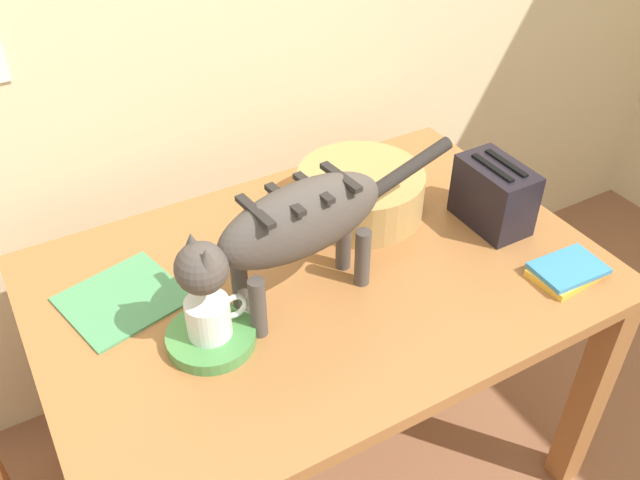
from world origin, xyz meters
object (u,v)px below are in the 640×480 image
Objects in this scene: magazine at (123,299)px; wicker_basket at (360,192)px; coffee_mug at (210,317)px; dining_table at (320,301)px; saucer_bowl at (211,337)px; cat at (293,227)px; book_stack at (567,271)px; toaster at (494,195)px.

magazine is 0.75× the size of wicker_basket.
dining_table is at bearing 14.61° from coffee_mug.
cat is at bearing 6.12° from saucer_bowl.
cat is 2.85× the size of magazine.
coffee_mug is (-0.31, -0.08, 0.16)m from dining_table.
saucer_bowl is 0.25m from magazine.
cat is 3.71× the size of saucer_bowl.
book_stack is at bearing -58.56° from wicker_basket.
book_stack is at bearing -117.96° from cat.
book_stack is (0.81, -0.22, 0.00)m from saucer_bowl.
magazine is at bearing 161.93° from dining_table.
toaster is (0.48, -0.04, 0.17)m from dining_table.
toaster is (0.79, 0.04, 0.07)m from saucer_bowl.
wicker_basket reaches higher than magazine.
saucer_bowl reaches higher than magazine.
magazine is 1.43× the size of book_stack.
wicker_basket is (0.53, 0.25, 0.05)m from saucer_bowl.
saucer_bowl and book_stack have the same top height.
book_stack reaches higher than dining_table.
book_stack is 0.26m from toaster.
saucer_bowl is 0.58m from wicker_basket.
cat reaches higher than wicker_basket.
book_stack is at bearing -15.02° from coffee_mug.
toaster reaches higher than saucer_bowl.
toaster reaches higher than book_stack.
coffee_mug is 0.27m from magazine.
coffee_mug is (0.00, 0.00, 0.06)m from saucer_bowl.
dining_table is 0.31m from wicker_basket.
coffee_mug is at bearing -154.74° from wicker_basket.
coffee_mug is 0.79m from toaster.
coffee_mug is at bearing -73.47° from magazine.
magazine is at bearing 168.70° from toaster.
cat is (-0.10, -0.06, 0.30)m from dining_table.
wicker_basket is at bearing 141.95° from toaster.
toaster reaches higher than magazine.
cat is 2.12× the size of wicker_basket.
wicker_basket is 0.34m from toaster.
magazine is at bearing 120.04° from coffee_mug.
cat is at bearing 6.21° from coffee_mug.
book_stack is (0.93, -0.44, 0.01)m from magazine.
magazine is (-0.43, 0.14, 0.09)m from dining_table.
dining_table is 0.59m from book_stack.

